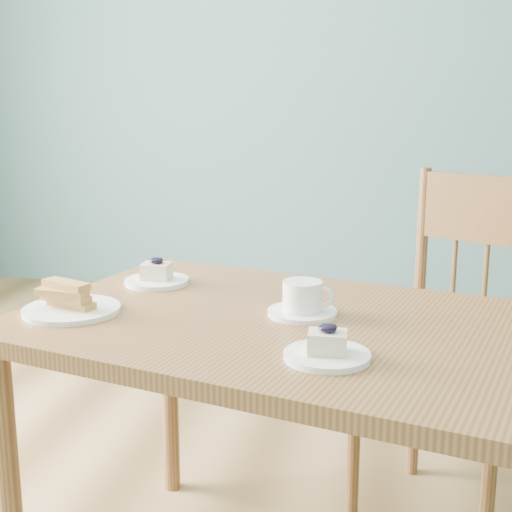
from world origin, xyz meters
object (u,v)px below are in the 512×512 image
dining_chair (460,350)px  cheesecake_plate_far (157,277)px  coffee_cup (303,301)px  biscotti_plate (71,303)px  cheesecake_plate_near (327,350)px  dining_table (323,357)px

dining_chair → cheesecake_plate_far: size_ratio=5.93×
coffee_cup → biscotti_plate: bearing=-170.7°
coffee_cup → biscotti_plate: (-0.51, -0.09, -0.01)m
cheesecake_plate_near → biscotti_plate: bearing=164.1°
cheesecake_plate_far → coffee_cup: 0.45m
dining_chair → dining_table: bearing=-95.1°
cheesecake_plate_far → biscotti_plate: (-0.10, -0.28, 0.00)m
dining_table → cheesecake_plate_far: bearing=165.7°
coffee_cup → biscotti_plate: 0.52m
coffee_cup → dining_table: bearing=-49.5°
cheesecake_plate_near → dining_chair: bearing=67.2°
dining_table → coffee_cup: coffee_cup is taller
dining_table → dining_chair: bearing=71.3°
cheesecake_plate_far → dining_chair: bearing=17.7°
coffee_cup → cheesecake_plate_near: bearing=-72.6°
dining_chair → cheesecake_plate_near: bearing=-85.1°
cheesecake_plate_near → cheesecake_plate_far: 0.67m
cheesecake_plate_far → coffee_cup: coffee_cup is taller
dining_table → biscotti_plate: (-0.57, -0.03, 0.09)m
dining_chair → coffee_cup: 0.63m
dining_chair → cheesecake_plate_near: (-0.29, -0.70, 0.23)m
dining_table → cheesecake_plate_far: size_ratio=8.91×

